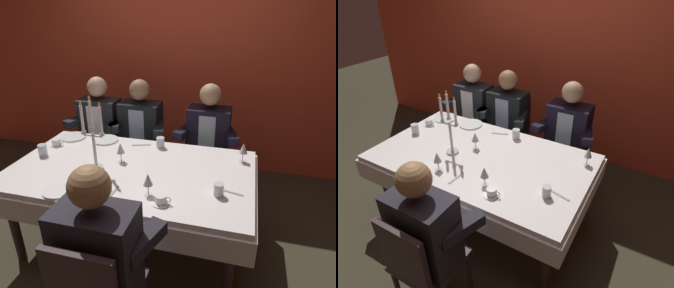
% 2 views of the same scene
% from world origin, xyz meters
% --- Properties ---
extents(ground_plane, '(12.00, 12.00, 0.00)m').
position_xyz_m(ground_plane, '(0.00, 0.00, 0.00)').
color(ground_plane, '#383323').
extents(back_wall, '(6.00, 0.12, 2.70)m').
position_xyz_m(back_wall, '(0.00, 1.66, 1.35)').
color(back_wall, '#D3462C').
rests_on(back_wall, ground_plane).
extents(dining_table, '(1.94, 1.14, 0.74)m').
position_xyz_m(dining_table, '(0.00, 0.00, 0.62)').
color(dining_table, white).
rests_on(dining_table, ground_plane).
extents(candelabra, '(0.19, 0.11, 0.59)m').
position_xyz_m(candelabra, '(-0.26, -0.08, 0.98)').
color(candelabra, silver).
rests_on(candelabra, dining_table).
extents(dinner_plate_0, '(0.22, 0.22, 0.01)m').
position_xyz_m(dinner_plate_0, '(-0.36, -0.44, 0.75)').
color(dinner_plate_0, white).
rests_on(dinner_plate_0, dining_table).
extents(dinner_plate_1, '(0.24, 0.24, 0.01)m').
position_xyz_m(dinner_plate_1, '(-0.43, 0.44, 0.75)').
color(dinner_plate_1, white).
rests_on(dinner_plate_1, dining_table).
extents(dinner_plate_2, '(0.25, 0.25, 0.01)m').
position_xyz_m(dinner_plate_2, '(-0.77, 0.42, 0.75)').
color(dinner_plate_2, white).
rests_on(dinner_plate_2, dining_table).
extents(wine_glass_0, '(0.07, 0.07, 0.16)m').
position_xyz_m(wine_glass_0, '(-0.19, -0.34, 0.85)').
color(wine_glass_0, silver).
rests_on(wine_glass_0, dining_table).
extents(wine_glass_1, '(0.07, 0.07, 0.16)m').
position_xyz_m(wine_glass_1, '(-0.12, 0.08, 0.85)').
color(wine_glass_1, silver).
rests_on(wine_glass_1, dining_table).
extents(wine_glass_2, '(0.07, 0.07, 0.16)m').
position_xyz_m(wine_glass_2, '(0.25, -0.32, 0.86)').
color(wine_glass_2, silver).
rests_on(wine_glass_2, dining_table).
extents(wine_glass_3, '(0.07, 0.07, 0.16)m').
position_xyz_m(wine_glass_3, '(0.84, 0.33, 0.85)').
color(wine_glass_3, silver).
rests_on(wine_glass_3, dining_table).
extents(water_tumbler_0, '(0.07, 0.07, 0.09)m').
position_xyz_m(water_tumbler_0, '(0.12, 0.43, 0.79)').
color(water_tumbler_0, silver).
rests_on(water_tumbler_0, dining_table).
extents(water_tumbler_1, '(0.07, 0.07, 0.10)m').
position_xyz_m(water_tumbler_1, '(-0.81, 0.02, 0.79)').
color(water_tumbler_1, silver).
rests_on(water_tumbler_1, dining_table).
extents(water_tumbler_2, '(0.07, 0.07, 0.09)m').
position_xyz_m(water_tumbler_2, '(0.71, -0.21, 0.79)').
color(water_tumbler_2, silver).
rests_on(water_tumbler_2, dining_table).
extents(coffee_cup_0, '(0.13, 0.12, 0.06)m').
position_xyz_m(coffee_cup_0, '(-0.81, 0.22, 0.77)').
color(coffee_cup_0, white).
rests_on(coffee_cup_0, dining_table).
extents(coffee_cup_1, '(0.13, 0.12, 0.06)m').
position_xyz_m(coffee_cup_1, '(0.36, -0.39, 0.77)').
color(coffee_cup_1, white).
rests_on(coffee_cup_1, dining_table).
extents(spoon_0, '(0.17, 0.06, 0.01)m').
position_xyz_m(spoon_0, '(0.79, -0.15, 0.74)').
color(spoon_0, '#B7B7BC').
rests_on(spoon_0, dining_table).
extents(spoon_1, '(0.17, 0.07, 0.01)m').
position_xyz_m(spoon_1, '(-0.06, 0.42, 0.74)').
color(spoon_1, '#B7B7BC').
rests_on(spoon_1, dining_table).
extents(fork_2, '(0.03, 0.17, 0.01)m').
position_xyz_m(fork_2, '(0.01, -0.37, 0.74)').
color(fork_2, '#B7B7BC').
rests_on(fork_2, dining_table).
extents(seated_diner_0, '(0.63, 0.48, 1.24)m').
position_xyz_m(seated_diner_0, '(-0.70, 0.89, 0.74)').
color(seated_diner_0, '#352328').
rests_on(seated_diner_0, ground_plane).
extents(seated_diner_1, '(0.63, 0.48, 1.24)m').
position_xyz_m(seated_diner_1, '(-0.23, 0.89, 0.74)').
color(seated_diner_1, '#352328').
rests_on(seated_diner_1, ground_plane).
extents(seated_diner_2, '(0.63, 0.48, 1.24)m').
position_xyz_m(seated_diner_2, '(0.16, -0.89, 0.74)').
color(seated_diner_2, '#352328').
rests_on(seated_diner_2, ground_plane).
extents(seated_diner_3, '(0.63, 0.48, 1.24)m').
position_xyz_m(seated_diner_3, '(0.49, 0.89, 0.74)').
color(seated_diner_3, '#352328').
rests_on(seated_diner_3, ground_plane).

